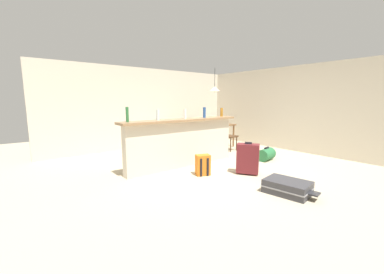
{
  "coord_description": "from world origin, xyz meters",
  "views": [
    {
      "loc": [
        -3.7,
        -3.84,
        1.52
      ],
      "look_at": [
        -0.17,
        0.62,
        0.62
      ],
      "focal_mm": 22.06,
      "sensor_mm": 36.0,
      "label": 1
    }
  ],
  "objects_px": {
    "bottle_white": "(185,114)",
    "dining_chair_far_side": "(206,129)",
    "duffel_bag_green": "(266,154)",
    "bottle_green": "(127,114)",
    "dining_table": "(216,127)",
    "pendant_lamp": "(215,89)",
    "suitcase_flat_charcoal": "(287,187)",
    "backpack_orange": "(203,165)",
    "bottle_clear": "(158,115)",
    "bottle_blue": "(204,112)",
    "bottle_amber": "(222,112)",
    "dining_chair_near_partition": "(227,133)",
    "suitcase_upright_maroon": "(248,158)"
  },
  "relations": [
    {
      "from": "dining_table",
      "to": "suitcase_upright_maroon",
      "type": "relative_size",
      "value": 1.64
    },
    {
      "from": "dining_chair_near_partition",
      "to": "dining_chair_far_side",
      "type": "height_order",
      "value": "same"
    },
    {
      "from": "pendant_lamp",
      "to": "duffel_bag_green",
      "type": "bearing_deg",
      "value": -94.52
    },
    {
      "from": "bottle_green",
      "to": "bottle_white",
      "type": "relative_size",
      "value": 1.3
    },
    {
      "from": "bottle_blue",
      "to": "bottle_amber",
      "type": "height_order",
      "value": "bottle_blue"
    },
    {
      "from": "bottle_green",
      "to": "backpack_orange",
      "type": "distance_m",
      "value": 1.79
    },
    {
      "from": "bottle_blue",
      "to": "backpack_orange",
      "type": "bearing_deg",
      "value": -132.89
    },
    {
      "from": "bottle_green",
      "to": "dining_chair_near_partition",
      "type": "xyz_separation_m",
      "value": [
        3.4,
        0.59,
        -0.73
      ]
    },
    {
      "from": "bottle_white",
      "to": "duffel_bag_green",
      "type": "xyz_separation_m",
      "value": [
        1.93,
        -0.84,
        -1.06
      ]
    },
    {
      "from": "dining_table",
      "to": "suitcase_upright_maroon",
      "type": "xyz_separation_m",
      "value": [
        -1.48,
        -2.48,
        -0.32
      ]
    },
    {
      "from": "suitcase_flat_charcoal",
      "to": "backpack_orange",
      "type": "bearing_deg",
      "value": 105.68
    },
    {
      "from": "bottle_amber",
      "to": "suitcase_upright_maroon",
      "type": "bearing_deg",
      "value": -112.16
    },
    {
      "from": "bottle_clear",
      "to": "backpack_orange",
      "type": "distance_m",
      "value": 1.4
    },
    {
      "from": "bottle_green",
      "to": "duffel_bag_green",
      "type": "height_order",
      "value": "bottle_green"
    },
    {
      "from": "bottle_green",
      "to": "dining_chair_far_side",
      "type": "distance_m",
      "value": 4.0
    },
    {
      "from": "suitcase_flat_charcoal",
      "to": "dining_table",
      "type": "bearing_deg",
      "value": 63.21
    },
    {
      "from": "duffel_bag_green",
      "to": "bottle_blue",
      "type": "bearing_deg",
      "value": 149.33
    },
    {
      "from": "bottle_clear",
      "to": "bottle_blue",
      "type": "bearing_deg",
      "value": -4.5
    },
    {
      "from": "bottle_amber",
      "to": "dining_table",
      "type": "distance_m",
      "value": 1.62
    },
    {
      "from": "bottle_amber",
      "to": "dining_chair_far_side",
      "type": "distance_m",
      "value": 2.13
    },
    {
      "from": "bottle_white",
      "to": "suitcase_flat_charcoal",
      "type": "relative_size",
      "value": 0.26
    },
    {
      "from": "suitcase_upright_maroon",
      "to": "dining_chair_near_partition",
      "type": "bearing_deg",
      "value": 53.48
    },
    {
      "from": "bottle_blue",
      "to": "dining_chair_near_partition",
      "type": "distance_m",
      "value": 1.8
    },
    {
      "from": "pendant_lamp",
      "to": "suitcase_upright_maroon",
      "type": "distance_m",
      "value": 3.27
    },
    {
      "from": "dining_chair_near_partition",
      "to": "pendant_lamp",
      "type": "distance_m",
      "value": 1.47
    },
    {
      "from": "bottle_white",
      "to": "dining_chair_far_side",
      "type": "height_order",
      "value": "bottle_white"
    },
    {
      "from": "bottle_amber",
      "to": "duffel_bag_green",
      "type": "bearing_deg",
      "value": -49.43
    },
    {
      "from": "suitcase_upright_maroon",
      "to": "pendant_lamp",
      "type": "bearing_deg",
      "value": 60.22
    },
    {
      "from": "dining_chair_far_side",
      "to": "backpack_orange",
      "type": "relative_size",
      "value": 2.21
    },
    {
      "from": "bottle_green",
      "to": "dining_chair_far_side",
      "type": "relative_size",
      "value": 0.31
    },
    {
      "from": "bottle_blue",
      "to": "dining_table",
      "type": "bearing_deg",
      "value": 38.2
    },
    {
      "from": "bottle_amber",
      "to": "backpack_orange",
      "type": "height_order",
      "value": "bottle_amber"
    },
    {
      "from": "dining_table",
      "to": "suitcase_flat_charcoal",
      "type": "relative_size",
      "value": 1.27
    },
    {
      "from": "pendant_lamp",
      "to": "duffel_bag_green",
      "type": "height_order",
      "value": "pendant_lamp"
    },
    {
      "from": "pendant_lamp",
      "to": "dining_table",
      "type": "bearing_deg",
      "value": -36.87
    },
    {
      "from": "bottle_green",
      "to": "suitcase_flat_charcoal",
      "type": "distance_m",
      "value": 3.13
    },
    {
      "from": "dining_table",
      "to": "suitcase_flat_charcoal",
      "type": "distance_m",
      "value": 4.01
    },
    {
      "from": "bottle_blue",
      "to": "bottle_amber",
      "type": "distance_m",
      "value": 0.64
    },
    {
      "from": "bottle_white",
      "to": "pendant_lamp",
      "type": "height_order",
      "value": "pendant_lamp"
    },
    {
      "from": "dining_table",
      "to": "backpack_orange",
      "type": "distance_m",
      "value": 3.01
    },
    {
      "from": "dining_chair_near_partition",
      "to": "dining_chair_far_side",
      "type": "relative_size",
      "value": 1.0
    },
    {
      "from": "bottle_clear",
      "to": "bottle_white",
      "type": "height_order",
      "value": "bottle_white"
    },
    {
      "from": "bottle_white",
      "to": "suitcase_flat_charcoal",
      "type": "height_order",
      "value": "bottle_white"
    },
    {
      "from": "bottle_white",
      "to": "pendant_lamp",
      "type": "xyz_separation_m",
      "value": [
        2.1,
        1.25,
        0.65
      ]
    },
    {
      "from": "dining_table",
      "to": "pendant_lamp",
      "type": "height_order",
      "value": "pendant_lamp"
    },
    {
      "from": "bottle_white",
      "to": "pendant_lamp",
      "type": "bearing_deg",
      "value": 30.83
    },
    {
      "from": "dining_chair_near_partition",
      "to": "dining_table",
      "type": "bearing_deg",
      "value": 83.58
    },
    {
      "from": "bottle_blue",
      "to": "bottle_amber",
      "type": "bearing_deg",
      "value": 4.83
    },
    {
      "from": "dining_table",
      "to": "suitcase_upright_maroon",
      "type": "height_order",
      "value": "dining_table"
    },
    {
      "from": "suitcase_flat_charcoal",
      "to": "duffel_bag_green",
      "type": "height_order",
      "value": "duffel_bag_green"
    }
  ]
}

